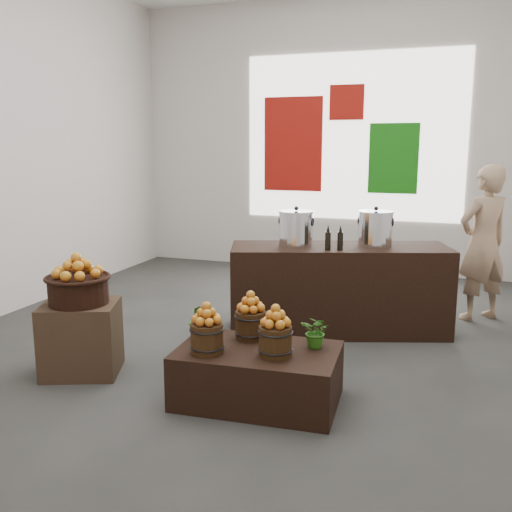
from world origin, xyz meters
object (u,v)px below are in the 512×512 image
(display_table, at_px, (258,375))
(crate, at_px, (81,338))
(shopper, at_px, (483,243))
(counter, at_px, (339,289))
(stock_pot_center, at_px, (375,230))
(stock_pot_left, at_px, (296,230))
(wicker_basket, at_px, (78,291))

(display_table, bearing_deg, crate, 175.39)
(crate, distance_m, shopper, 4.25)
(counter, relative_size, stock_pot_center, 6.47)
(crate, height_order, shopper, shopper)
(crate, xyz_separation_m, display_table, (1.58, -0.04, -0.10))
(stock_pot_left, height_order, stock_pot_center, same)
(stock_pot_left, distance_m, stock_pot_center, 0.79)
(display_table, distance_m, counter, 1.86)
(wicker_basket, height_order, counter, counter)
(display_table, distance_m, shopper, 3.26)
(crate, relative_size, stock_pot_center, 1.80)
(counter, relative_size, stock_pot_left, 6.47)
(crate, bearing_deg, wicker_basket, 0.00)
(crate, height_order, stock_pot_center, stock_pot_center)
(shopper, bearing_deg, stock_pot_left, -9.25)
(counter, bearing_deg, stock_pot_left, 180.00)
(wicker_basket, relative_size, display_table, 0.41)
(stock_pot_center, bearing_deg, display_table, -106.86)
(crate, xyz_separation_m, shopper, (3.22, 2.71, 0.55))
(display_table, bearing_deg, shopper, 55.77)
(shopper, bearing_deg, wicker_basket, 0.57)
(crate, relative_size, shopper, 0.36)
(display_table, height_order, shopper, shopper)
(crate, height_order, counter, counter)
(wicker_basket, distance_m, stock_pot_left, 2.20)
(wicker_basket, xyz_separation_m, display_table, (1.58, -0.04, -0.51))
(crate, distance_m, stock_pot_left, 2.30)
(display_table, relative_size, stock_pot_left, 3.52)
(stock_pot_left, bearing_deg, wicker_basket, -130.45)
(stock_pot_left, xyz_separation_m, shopper, (1.81, 1.06, -0.21))
(display_table, bearing_deg, wicker_basket, 175.39)
(display_table, bearing_deg, stock_pot_center, 69.80)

